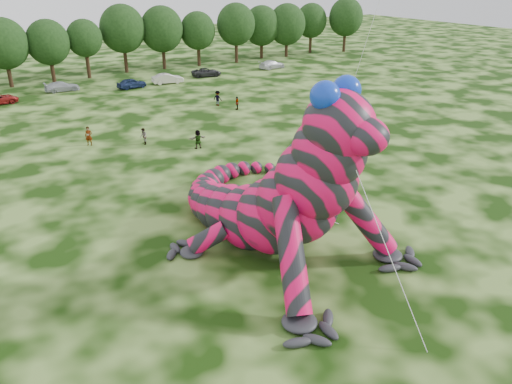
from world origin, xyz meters
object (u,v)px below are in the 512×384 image
at_px(spectator_1, 143,136).
at_px(tree_7, 5,53).
at_px(car_4, 132,83).
at_px(tree_11, 162,38).
at_px(car_6, 207,72).
at_px(tree_10, 123,39).
at_px(spectator_0, 89,136).
at_px(tree_8, 49,51).
at_px(spectator_5, 198,139).
at_px(tree_15, 287,30).
at_px(tree_17, 345,25).
at_px(tree_13, 236,33).
at_px(tree_12, 198,39).
at_px(car_5, 167,79).
at_px(inflatable_gecko, 254,161).
at_px(car_7, 272,65).
at_px(car_3, 62,87).
at_px(spectator_2, 218,98).
at_px(tree_16, 311,28).
at_px(spectator_3, 237,103).
at_px(tree_9, 86,49).
at_px(tree_14, 262,32).

bearing_deg(spectator_1, tree_7, -162.07).
height_order(car_4, spectator_1, spectator_1).
xyz_separation_m(tree_11, car_6, (3.06, -9.48, -4.39)).
xyz_separation_m(tree_10, spectator_0, (-15.11, -33.60, -4.34)).
xyz_separation_m(tree_8, spectator_5, (4.88, -38.31, -3.59)).
distance_m(tree_15, tree_17, 13.52).
xyz_separation_m(tree_10, tree_13, (19.73, -1.45, -0.19)).
distance_m(tree_7, tree_15, 48.56).
bearing_deg(tree_8, tree_10, 7.81).
relative_size(tree_11, tree_17, 0.98).
relative_size(tree_12, car_5, 2.01).
relative_size(inflatable_gecko, tree_12, 2.43).
bearing_deg(car_7, car_4, 86.28).
height_order(tree_12, tree_15, tree_15).
bearing_deg(car_3, tree_8, -3.07).
distance_m(tree_11, spectator_2, 27.05).
xyz_separation_m(car_4, spectator_2, (5.65, -15.05, 0.22)).
bearing_deg(car_6, tree_11, 26.77).
relative_size(tree_11, tree_16, 1.07).
height_order(tree_8, tree_11, tree_11).
bearing_deg(spectator_3, spectator_1, -46.60).
bearing_deg(spectator_3, tree_16, 150.19).
xyz_separation_m(tree_10, tree_11, (6.39, -0.38, -0.22)).
height_order(tree_16, car_3, tree_16).
relative_size(tree_16, car_6, 2.03).
xyz_separation_m(tree_10, tree_17, (44.55, -1.92, -0.10)).
distance_m(inflatable_gecko, spectator_3, 32.27).
xyz_separation_m(tree_10, spectator_2, (2.37, -26.81, -4.33)).
relative_size(car_6, car_7, 0.97).
relative_size(tree_16, car_4, 2.29).
xyz_separation_m(tree_13, spectator_2, (-17.37, -25.36, -4.15)).
height_order(tree_9, tree_14, tree_14).
xyz_separation_m(tree_14, car_4, (-29.35, -11.91, -4.00)).
height_order(tree_9, tree_15, tree_15).
xyz_separation_m(tree_13, car_5, (-17.55, -10.16, -4.33)).
height_order(tree_9, spectator_5, tree_9).
xyz_separation_m(car_3, car_6, (21.47, -1.28, -0.02)).
xyz_separation_m(tree_13, car_6, (-10.29, -8.41, -4.42)).
relative_size(tree_17, spectator_3, 6.57).
distance_m(tree_9, spectator_3, 30.30).
height_order(inflatable_gecko, car_4, inflatable_gecko).
xyz_separation_m(spectator_1, spectator_2, (13.00, 9.31, 0.12)).
bearing_deg(tree_13, spectator_0, -137.31).
xyz_separation_m(tree_9, spectator_1, (-4.30, -34.89, -3.54)).
bearing_deg(tree_16, car_6, -159.56).
bearing_deg(car_5, tree_16, -63.33).
distance_m(inflatable_gecko, car_4, 47.06).
relative_size(car_3, car_6, 0.99).
height_order(tree_10, spectator_0, tree_10).
bearing_deg(car_3, spectator_0, 173.21).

